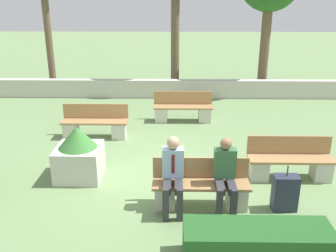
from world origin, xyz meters
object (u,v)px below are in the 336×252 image
at_px(bench_right_side, 290,163).
at_px(suitcase, 285,193).
at_px(bench_front, 201,189).
at_px(bench_left_side, 183,110).
at_px(person_seated_woman, 225,172).
at_px(bench_back, 95,125).
at_px(person_seated_man, 173,171).
at_px(planter_corner_left, 79,154).

bearing_deg(bench_right_side, suitcase, -114.39).
height_order(bench_front, bench_left_side, same).
height_order(bench_right_side, person_seated_woman, person_seated_woman).
xyz_separation_m(bench_right_side, bench_back, (-4.56, 2.29, 0.00)).
relative_size(person_seated_man, planter_corner_left, 1.21).
distance_m(bench_front, suitcase, 1.51).
height_order(bench_front, bench_back, same).
bearing_deg(person_seated_man, person_seated_woman, -0.21).
bearing_deg(suitcase, bench_right_side, 70.13).
distance_m(person_seated_woman, planter_corner_left, 3.15).
xyz_separation_m(bench_left_side, suitcase, (1.73, -4.88, -0.00)).
distance_m(bench_left_side, bench_right_side, 4.27).
xyz_separation_m(bench_front, bench_back, (-2.62, 3.40, 0.00)).
bearing_deg(bench_right_side, bench_front, -154.67).
height_order(bench_left_side, planter_corner_left, planter_corner_left).
xyz_separation_m(bench_right_side, person_seated_woman, (-1.53, -1.25, 0.42)).
height_order(bench_left_side, bench_right_side, same).
distance_m(person_seated_man, person_seated_woman, 0.92).
height_order(bench_back, person_seated_man, person_seated_man).
relative_size(bench_front, suitcase, 2.02).
distance_m(person_seated_man, planter_corner_left, 2.34).
bearing_deg(bench_right_side, bench_left_side, 116.08).
bearing_deg(planter_corner_left, bench_right_side, 0.38).
relative_size(bench_back, planter_corner_left, 1.55).
relative_size(bench_left_side, bench_back, 1.01).
distance_m(bench_right_side, planter_corner_left, 4.43).
bearing_deg(bench_right_side, bench_back, 148.88).
height_order(bench_front, bench_right_side, same).
bearing_deg(suitcase, bench_back, 139.71).
height_order(person_seated_man, person_seated_woman, person_seated_man).
bearing_deg(bench_back, person_seated_woman, -57.70).
height_order(bench_front, person_seated_man, person_seated_man).
bearing_deg(bench_left_side, person_seated_woman, -75.73).
height_order(person_seated_man, suitcase, person_seated_man).
height_order(planter_corner_left, suitcase, planter_corner_left).
xyz_separation_m(person_seated_woman, suitcase, (1.09, 0.04, -0.42)).
bearing_deg(bench_left_side, planter_corner_left, -114.50).
distance_m(bench_left_side, planter_corner_left, 4.34).
distance_m(bench_front, bench_back, 4.29).
relative_size(person_seated_man, suitcase, 1.58).
bearing_deg(suitcase, person_seated_woman, -177.86).
height_order(person_seated_woman, planter_corner_left, person_seated_woman).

